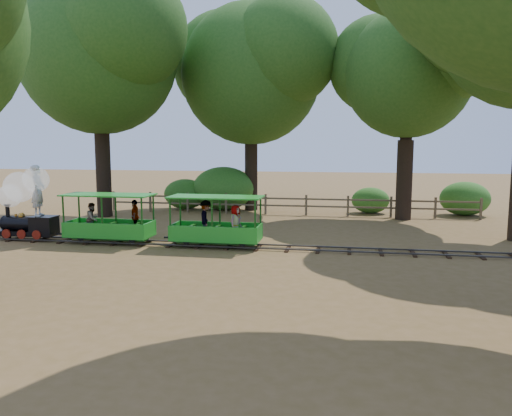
% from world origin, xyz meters
% --- Properties ---
extents(ground, '(90.00, 90.00, 0.00)m').
position_xyz_m(ground, '(0.00, 0.00, 0.00)').
color(ground, olive).
rests_on(ground, ground).
extents(track, '(22.00, 1.00, 0.10)m').
position_xyz_m(track, '(0.00, 0.00, 0.07)').
color(track, '#3F3D3A').
rests_on(track, ground).
extents(locomotive, '(2.35, 1.10, 2.77)m').
position_xyz_m(locomotive, '(-8.55, 0.07, 1.56)').
color(locomotive, black).
rests_on(locomotive, ground).
extents(carriage_front, '(3.13, 1.28, 1.63)m').
position_xyz_m(carriage_front, '(-5.23, -0.00, 0.73)').
color(carriage_front, green).
rests_on(carriage_front, track).
extents(carriage_rear, '(3.13, 1.28, 1.63)m').
position_xyz_m(carriage_rear, '(-1.44, 0.00, 0.76)').
color(carriage_rear, green).
rests_on(carriage_rear, track).
extents(oak_nw, '(9.03, 7.95, 11.12)m').
position_xyz_m(oak_nw, '(-8.54, 6.10, 7.87)').
color(oak_nw, '#2D2116').
rests_on(oak_nw, ground).
extents(oak_nc, '(8.88, 7.82, 10.51)m').
position_xyz_m(oak_nc, '(-2.04, 9.60, 7.32)').
color(oak_nc, '#2D2116').
rests_on(oak_nc, ground).
extents(oak_ne, '(7.11, 6.26, 9.40)m').
position_xyz_m(oak_ne, '(5.47, 7.58, 6.83)').
color(oak_ne, '#2D2116').
rests_on(oak_ne, ground).
extents(fence, '(18.10, 0.10, 1.00)m').
position_xyz_m(fence, '(0.00, 8.00, 0.58)').
color(fence, brown).
rests_on(fence, ground).
extents(shrub_west, '(2.30, 1.77, 1.60)m').
position_xyz_m(shrub_west, '(-5.54, 9.30, 0.80)').
color(shrub_west, '#2D6B1E').
rests_on(shrub_west, ground).
extents(shrub_mid_w, '(3.27, 2.52, 2.27)m').
position_xyz_m(shrub_mid_w, '(-3.44, 9.30, 1.13)').
color(shrub_mid_w, '#2D6B1E').
rests_on(shrub_mid_w, ground).
extents(shrub_mid_e, '(1.87, 1.44, 1.30)m').
position_xyz_m(shrub_mid_e, '(4.11, 9.30, 0.65)').
color(shrub_mid_e, '#2D6B1E').
rests_on(shrub_mid_e, ground).
extents(shrub_east, '(2.37, 1.83, 1.64)m').
position_xyz_m(shrub_east, '(8.57, 9.30, 0.82)').
color(shrub_east, '#2D6B1E').
rests_on(shrub_east, ground).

